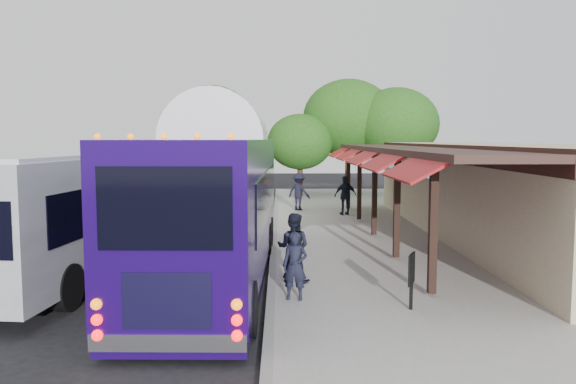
% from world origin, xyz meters
% --- Properties ---
extents(ground, '(90.00, 90.00, 0.00)m').
position_xyz_m(ground, '(0.00, 0.00, 0.00)').
color(ground, black).
rests_on(ground, ground).
extents(sidewalk, '(10.00, 40.00, 0.15)m').
position_xyz_m(sidewalk, '(5.00, 4.00, 0.07)').
color(sidewalk, '#9E9B93').
rests_on(sidewalk, ground).
extents(curb, '(0.20, 40.00, 0.16)m').
position_xyz_m(curb, '(0.05, 4.00, 0.07)').
color(curb, gray).
rests_on(curb, ground).
extents(station_shelter, '(8.15, 20.00, 3.60)m').
position_xyz_m(station_shelter, '(8.38, 4.00, 1.85)').
color(station_shelter, tan).
rests_on(station_shelter, ground).
extents(coach_bus, '(2.96, 12.75, 4.05)m').
position_xyz_m(coach_bus, '(-1.45, -1.42, 2.18)').
color(coach_bus, '#1C0650').
rests_on(coach_bus, ground).
extents(city_bus, '(4.12, 12.96, 3.42)m').
position_xyz_m(city_bus, '(-5.22, 0.04, 1.89)').
color(city_bus, gray).
rests_on(city_bus, ground).
extents(ped_a, '(0.63, 0.48, 1.56)m').
position_xyz_m(ped_a, '(0.60, -4.23, 0.93)').
color(ped_a, black).
rests_on(ped_a, sidewalk).
extents(ped_b, '(1.01, 0.88, 1.78)m').
position_xyz_m(ped_b, '(0.60, -2.64, 1.04)').
color(ped_b, black).
rests_on(ped_b, sidewalk).
extents(ped_c, '(1.18, 0.70, 1.88)m').
position_xyz_m(ped_c, '(3.40, 9.98, 1.09)').
color(ped_c, black).
rests_on(ped_c, sidewalk).
extents(ped_d, '(1.41, 1.26, 1.90)m').
position_xyz_m(ped_d, '(1.23, 11.83, 1.10)').
color(ped_d, black).
rests_on(ped_d, sidewalk).
extents(sign_board, '(0.26, 0.52, 1.21)m').
position_xyz_m(sign_board, '(3.06, -5.00, 0.97)').
color(sign_board, black).
rests_on(sign_board, sidewalk).
extents(tree_left, '(4.21, 4.21, 5.40)m').
position_xyz_m(tree_left, '(1.56, 19.44, 3.59)').
color(tree_left, '#382314').
rests_on(tree_left, ground).
extents(tree_mid, '(6.06, 6.06, 7.76)m').
position_xyz_m(tree_mid, '(4.83, 21.03, 5.18)').
color(tree_mid, '#382314').
rests_on(tree_mid, ground).
extents(tree_right, '(5.55, 5.55, 7.11)m').
position_xyz_m(tree_right, '(7.78, 19.82, 4.74)').
color(tree_right, '#382314').
rests_on(tree_right, ground).
extents(tree_far, '(5.86, 5.86, 7.50)m').
position_xyz_m(tree_far, '(-4.51, 22.76, 5.00)').
color(tree_far, '#382314').
rests_on(tree_far, ground).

